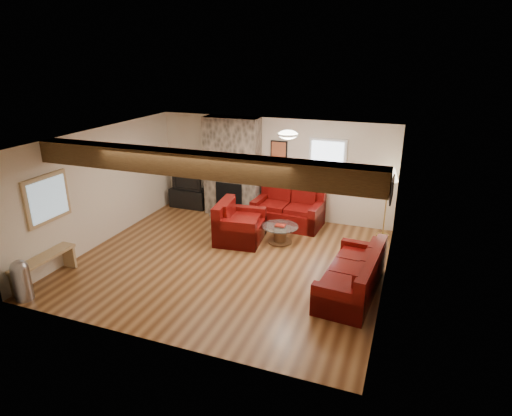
# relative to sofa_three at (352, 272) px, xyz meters

# --- Properties ---
(room) EXTENTS (8.00, 8.00, 8.00)m
(room) POSITION_rel_sofa_three_xyz_m (-2.48, 0.36, 0.86)
(room) COLOR brown
(room) RESTS_ON ground
(floor) EXTENTS (6.00, 6.00, 0.00)m
(floor) POSITION_rel_sofa_three_xyz_m (-2.48, 0.36, -0.39)
(floor) COLOR brown
(floor) RESTS_ON ground
(oak_beam) EXTENTS (6.00, 0.36, 0.38)m
(oak_beam) POSITION_rel_sofa_three_xyz_m (-2.48, -0.89, 1.92)
(oak_beam) COLOR #34210F
(oak_beam) RESTS_ON room
(chimney_breast) EXTENTS (1.40, 0.67, 2.50)m
(chimney_breast) POSITION_rel_sofa_three_xyz_m (-3.48, 2.85, 0.83)
(chimney_breast) COLOR #3B352D
(chimney_breast) RESTS_ON floor
(back_window) EXTENTS (0.90, 0.08, 1.10)m
(back_window) POSITION_rel_sofa_three_xyz_m (-1.13, 3.07, 1.16)
(back_window) COLOR white
(back_window) RESTS_ON room
(hatch_window) EXTENTS (0.08, 1.00, 0.90)m
(hatch_window) POSITION_rel_sofa_three_xyz_m (-5.44, -1.14, 1.06)
(hatch_window) COLOR tan
(hatch_window) RESTS_ON room
(ceiling_dome) EXTENTS (0.40, 0.40, 0.18)m
(ceiling_dome) POSITION_rel_sofa_three_xyz_m (-1.58, 1.26, 2.05)
(ceiling_dome) COLOR white
(ceiling_dome) RESTS_ON room
(artwork_back) EXTENTS (0.42, 0.06, 0.52)m
(artwork_back) POSITION_rel_sofa_three_xyz_m (-2.33, 3.07, 1.31)
(artwork_back) COLOR black
(artwork_back) RESTS_ON room
(artwork_right) EXTENTS (0.06, 0.55, 0.42)m
(artwork_right) POSITION_rel_sofa_three_xyz_m (0.48, 0.66, 1.36)
(artwork_right) COLOR black
(artwork_right) RESTS_ON room
(sofa_three) EXTENTS (1.00, 2.07, 0.77)m
(sofa_three) POSITION_rel_sofa_three_xyz_m (0.00, 0.00, 0.00)
(sofa_three) COLOR #440408
(sofa_three) RESTS_ON floor
(loveseat) EXTENTS (1.67, 1.02, 0.86)m
(loveseat) POSITION_rel_sofa_three_xyz_m (-1.92, 2.59, 0.04)
(loveseat) COLOR #440408
(loveseat) RESTS_ON floor
(armchair_red) EXTENTS (1.08, 1.20, 0.89)m
(armchair_red) POSITION_rel_sofa_three_xyz_m (-2.66, 1.35, 0.06)
(armchair_red) COLOR #440408
(armchair_red) RESTS_ON floor
(coffee_table) EXTENTS (0.80, 0.80, 0.42)m
(coffee_table) POSITION_rel_sofa_three_xyz_m (-1.79, 1.56, -0.19)
(coffee_table) COLOR #4C2C18
(coffee_table) RESTS_ON floor
(tv_cabinet) EXTENTS (1.01, 0.41, 0.51)m
(tv_cabinet) POSITION_rel_sofa_three_xyz_m (-4.80, 2.89, -0.13)
(tv_cabinet) COLOR black
(tv_cabinet) RESTS_ON floor
(television) EXTENTS (0.85, 0.11, 0.49)m
(television) POSITION_rel_sofa_three_xyz_m (-4.80, 2.89, 0.36)
(television) COLOR black
(television) RESTS_ON tv_cabinet
(floor_lamp) EXTENTS (0.41, 0.41, 1.61)m
(floor_lamp) POSITION_rel_sofa_three_xyz_m (0.32, 2.73, 0.99)
(floor_lamp) COLOR tan
(floor_lamp) RESTS_ON floor
(pine_bench) EXTENTS (0.31, 1.32, 0.49)m
(pine_bench) POSITION_rel_sofa_three_xyz_m (-5.31, -1.59, -0.14)
(pine_bench) COLOR tan
(pine_bench) RESTS_ON floor
(pedal_bin) EXTENTS (0.38, 0.38, 0.74)m
(pedal_bin) POSITION_rel_sofa_three_xyz_m (-5.18, -2.19, -0.02)
(pedal_bin) COLOR #99999E
(pedal_bin) RESTS_ON floor
(coal_bucket) EXTENTS (0.33, 0.33, 0.31)m
(coal_bucket) POSITION_rel_sofa_three_xyz_m (-2.88, 2.42, -0.23)
(coal_bucket) COLOR gray
(coal_bucket) RESTS_ON floor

